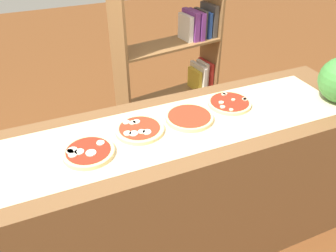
% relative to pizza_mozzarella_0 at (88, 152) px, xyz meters
% --- Properties ---
extents(ground_plane, '(12.00, 12.00, 0.00)m').
position_rel_pizza_mozzarella_0_xyz_m(ground_plane, '(0.41, 0.04, -0.95)').
color(ground_plane, brown).
extents(counter, '(2.35, 0.65, 0.94)m').
position_rel_pizza_mozzarella_0_xyz_m(counter, '(0.41, 0.04, -0.48)').
color(counter, brown).
rests_on(counter, ground_plane).
extents(parchment_paper, '(1.98, 0.47, 0.00)m').
position_rel_pizza_mozzarella_0_xyz_m(parchment_paper, '(0.41, 0.04, -0.01)').
color(parchment_paper, beige).
rests_on(parchment_paper, counter).
extents(pizza_mozzarella_0, '(0.24, 0.24, 0.03)m').
position_rel_pizza_mozzarella_0_xyz_m(pizza_mozzarella_0, '(0.00, 0.00, 0.00)').
color(pizza_mozzarella_0, '#E5C17F').
rests_on(pizza_mozzarella_0, parchment_paper).
extents(pizza_mozzarella_1, '(0.25, 0.25, 0.03)m').
position_rel_pizza_mozzarella_0_xyz_m(pizza_mozzarella_1, '(0.28, 0.08, -0.00)').
color(pizza_mozzarella_1, '#E5C17F').
rests_on(pizza_mozzarella_1, parchment_paper).
extents(pizza_plain_2, '(0.25, 0.25, 0.02)m').
position_rel_pizza_mozzarella_0_xyz_m(pizza_plain_2, '(0.55, 0.08, -0.00)').
color(pizza_plain_2, '#E5C17F').
rests_on(pizza_plain_2, parchment_paper).
extents(pizza_mushroom_3, '(0.24, 0.24, 0.03)m').
position_rel_pizza_mozzarella_0_xyz_m(pizza_mushroom_3, '(0.83, 0.13, -0.00)').
color(pizza_mushroom_3, '#E5C17F').
rests_on(pizza_mushroom_3, parchment_paper).
extents(bookshelf, '(0.89, 0.39, 1.42)m').
position_rel_pizza_mozzarella_0_xyz_m(bookshelf, '(0.97, 1.09, -0.25)').
color(bookshelf, brown).
rests_on(bookshelf, ground_plane).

